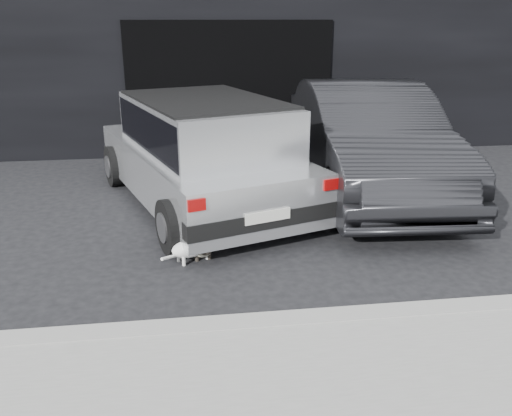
{
  "coord_description": "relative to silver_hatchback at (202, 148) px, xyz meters",
  "views": [
    {
      "loc": [
        0.05,
        -6.76,
        2.66
      ],
      "look_at": [
        0.83,
        -1.02,
        0.61
      ],
      "focal_mm": 38.0,
      "sensor_mm": 36.0,
      "label": 1
    }
  ],
  "objects": [
    {
      "name": "garage_opening",
      "position": [
        0.68,
        3.08,
        0.43
      ],
      "size": [
        4.0,
        0.1,
        2.6
      ],
      "primitive_type": "cube",
      "color": "black",
      "rests_on": "ground"
    },
    {
      "name": "cat_white",
      "position": [
        -0.18,
        -1.91,
        -0.7
      ],
      "size": [
        0.69,
        0.48,
        0.36
      ],
      "rotation": [
        0.0,
        0.0,
        -1.09
      ],
      "color": "white",
      "rests_on": "ground"
    },
    {
      "name": "sidewalk",
      "position": [
        0.68,
        -4.71,
        -0.82
      ],
      "size": [
        18.0,
        2.2,
        0.11
      ],
      "primitive_type": "cube",
      "color": "gray",
      "rests_on": "ground"
    },
    {
      "name": "ground",
      "position": [
        -0.32,
        -0.91,
        -0.87
      ],
      "size": [
        80.0,
        80.0,
        0.0
      ],
      "primitive_type": "plane",
      "color": "black",
      "rests_on": "ground"
    },
    {
      "name": "second_car",
      "position": [
        2.58,
        0.37,
        -0.03
      ],
      "size": [
        2.15,
        5.25,
        1.69
      ],
      "primitive_type": "imported",
      "rotation": [
        0.0,
        0.0,
        -0.07
      ],
      "color": "black",
      "rests_on": "ground"
    },
    {
      "name": "curb",
      "position": [
        0.68,
        -3.51,
        -0.81
      ],
      "size": [
        18.0,
        0.25,
        0.12
      ],
      "primitive_type": "cube",
      "color": "gray",
      "rests_on": "ground"
    },
    {
      "name": "cat_siamese",
      "position": [
        -0.13,
        -1.82,
        -0.74
      ],
      "size": [
        0.41,
        0.83,
        0.3
      ],
      "rotation": [
        0.0,
        0.0,
        3.37
      ],
      "color": "beige",
      "rests_on": "ground"
    },
    {
      "name": "building_facade",
      "position": [
        0.68,
        5.09,
        1.63
      ],
      "size": [
        34.0,
        4.0,
        5.0
      ],
      "primitive_type": "cube",
      "color": "black",
      "rests_on": "ground"
    },
    {
      "name": "silver_hatchback",
      "position": [
        0.0,
        0.0,
        0.0
      ],
      "size": [
        3.2,
        4.72,
        1.6
      ],
      "rotation": [
        0.0,
        0.0,
        0.32
      ],
      "color": "silver",
      "rests_on": "ground"
    }
  ]
}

